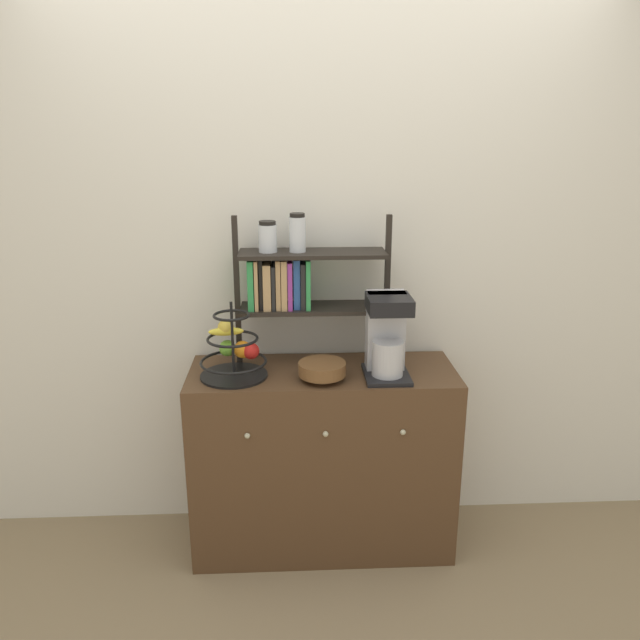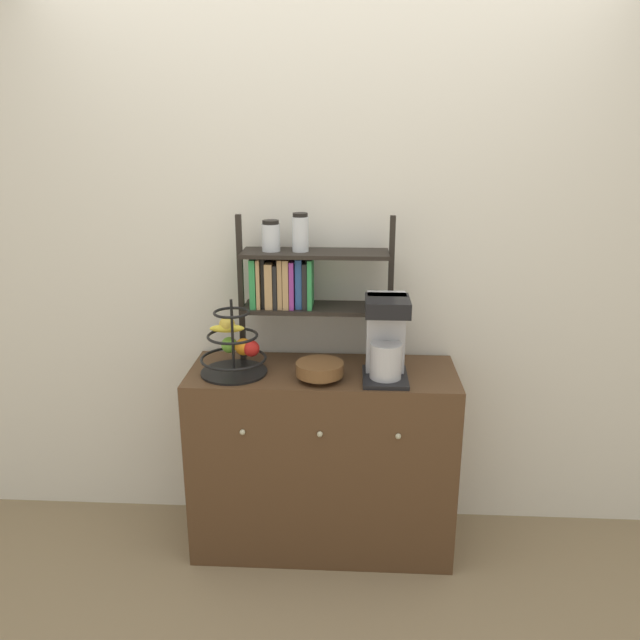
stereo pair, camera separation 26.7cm
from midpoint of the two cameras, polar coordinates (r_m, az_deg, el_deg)
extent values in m
plane|color=#847051|center=(3.00, 2.74, -21.98)|extent=(12.00, 12.00, 0.00)
cube|color=silver|center=(2.88, 3.19, 5.21)|extent=(7.00, 0.05, 2.60)
cube|color=#4C331E|center=(2.94, 2.90, -12.61)|extent=(1.18, 0.44, 0.87)
sphere|color=#B2AD8C|center=(2.64, -4.20, -10.26)|extent=(0.02, 0.02, 0.02)
sphere|color=#B2AD8C|center=(2.62, 2.95, -10.45)|extent=(0.02, 0.02, 0.02)
sphere|color=#B2AD8C|center=(2.64, 10.10, -10.49)|extent=(0.02, 0.02, 0.02)
cube|color=black|center=(2.68, 8.82, -5.25)|extent=(0.19, 0.24, 0.02)
cube|color=#B7B7BC|center=(2.68, 8.86, -1.15)|extent=(0.16, 0.10, 0.34)
cylinder|color=#B7B7BC|center=(2.63, 8.95, -3.73)|extent=(0.13, 0.13, 0.15)
cube|color=black|center=(2.57, 9.17, 1.23)|extent=(0.18, 0.19, 0.06)
cylinder|color=black|center=(2.73, -5.09, -4.81)|extent=(0.29, 0.29, 0.01)
cylinder|color=black|center=(2.67, -5.18, -1.49)|extent=(0.01, 0.01, 0.32)
torus|color=black|center=(2.71, -5.13, -3.57)|extent=(0.29, 0.29, 0.01)
torus|color=black|center=(2.67, -5.18, -1.49)|extent=(0.22, 0.22, 0.01)
torus|color=black|center=(2.64, -5.24, 0.63)|extent=(0.16, 0.16, 0.01)
sphere|color=red|center=(2.71, -3.51, -2.67)|extent=(0.07, 0.07, 0.07)
sphere|color=#6BAD33|center=(2.77, -5.57, -2.33)|extent=(0.07, 0.07, 0.07)
sphere|color=orange|center=(2.73, -4.24, -2.50)|extent=(0.08, 0.08, 0.08)
ellipsoid|color=yellow|center=(2.70, -5.71, -0.82)|extent=(0.15, 0.05, 0.04)
sphere|color=gold|center=(2.71, -5.71, -0.46)|extent=(0.07, 0.07, 0.07)
cylinder|color=brown|center=(2.65, 2.87, -5.29)|extent=(0.11, 0.11, 0.02)
cylinder|color=brown|center=(2.64, 2.88, -4.52)|extent=(0.20, 0.20, 0.05)
cube|color=black|center=(2.78, -4.52, 2.76)|extent=(0.02, 0.02, 0.67)
cube|color=black|center=(2.77, 9.22, 2.54)|extent=(0.02, 0.02, 0.67)
cube|color=black|center=(2.78, 2.32, 1.07)|extent=(0.64, 0.20, 0.02)
cube|color=black|center=(2.72, 2.38, 6.07)|extent=(0.64, 0.20, 0.02)
cube|color=#2D8C47|center=(2.76, -3.24, 3.51)|extent=(0.03, 0.16, 0.22)
cube|color=tan|center=(2.76, -2.74, 3.51)|extent=(0.02, 0.16, 0.22)
cube|color=black|center=(2.76, -2.34, 3.50)|extent=(0.02, 0.12, 0.22)
cube|color=tan|center=(2.76, -1.79, 3.32)|extent=(0.03, 0.16, 0.20)
cube|color=black|center=(2.76, -1.22, 3.24)|extent=(0.02, 0.16, 0.19)
cube|color=tan|center=(2.75, -0.79, 3.49)|extent=(0.02, 0.15, 0.22)
cube|color=tan|center=(2.75, -0.25, 3.48)|extent=(0.03, 0.16, 0.22)
cube|color=#8C338C|center=(2.75, 0.28, 3.38)|extent=(0.02, 0.16, 0.21)
cube|color=#2D599E|center=(2.75, 0.90, 3.46)|extent=(0.03, 0.13, 0.22)
cube|color=black|center=(2.75, 1.46, 3.29)|extent=(0.02, 0.15, 0.20)
cube|color=#2D8C47|center=(2.75, 1.92, 3.45)|extent=(0.02, 0.16, 0.22)
cylinder|color=silver|center=(2.72, -1.69, 7.52)|extent=(0.08, 0.08, 0.12)
cylinder|color=black|center=(2.71, -1.70, 8.92)|extent=(0.07, 0.07, 0.02)
cylinder|color=silver|center=(2.71, 1.03, 7.83)|extent=(0.07, 0.07, 0.15)
cylinder|color=black|center=(2.69, 1.04, 9.58)|extent=(0.06, 0.06, 0.02)
camera|label=1|loc=(0.13, -87.14, 0.88)|focal=35.00mm
camera|label=2|loc=(0.13, 92.86, -0.88)|focal=35.00mm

